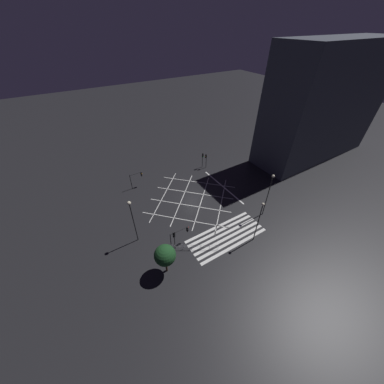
{
  "coord_description": "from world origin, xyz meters",
  "views": [
    {
      "loc": [
        -16.31,
        -26.74,
        27.09
      ],
      "look_at": [
        0.0,
        0.0,
        1.75
      ],
      "focal_mm": 20.0,
      "sensor_mm": 36.0,
      "label": 1
    }
  ],
  "objects_px": {
    "traffic_light_nw_main": "(137,177)",
    "traffic_light_sw_cross": "(174,237)",
    "traffic_light_sw_main": "(181,233)",
    "traffic_light_ne_main": "(206,158)",
    "street_lamp_far": "(132,214)",
    "street_lamp_west": "(269,189)",
    "street_tree_near": "(165,255)",
    "street_lamp_east": "(259,217)",
    "traffic_light_ne_cross": "(203,157)"
  },
  "relations": [
    {
      "from": "traffic_light_sw_main",
      "to": "street_lamp_west",
      "type": "xyz_separation_m",
      "value": [
        15.48,
        -1.95,
        3.29
      ]
    },
    {
      "from": "traffic_light_sw_cross",
      "to": "traffic_light_ne_main",
      "type": "xyz_separation_m",
      "value": [
        16.8,
        16.44,
        -0.12
      ]
    },
    {
      "from": "street_lamp_east",
      "to": "street_lamp_west",
      "type": "relative_size",
      "value": 0.91
    },
    {
      "from": "traffic_light_sw_main",
      "to": "traffic_light_ne_main",
      "type": "bearing_deg",
      "value": 46.14
    },
    {
      "from": "traffic_light_ne_cross",
      "to": "street_lamp_far",
      "type": "distance_m",
      "value": 24.16
    },
    {
      "from": "street_tree_near",
      "to": "traffic_light_sw_main",
      "type": "bearing_deg",
      "value": 37.29
    },
    {
      "from": "street_lamp_west",
      "to": "street_lamp_far",
      "type": "bearing_deg",
      "value": 163.77
    },
    {
      "from": "traffic_light_sw_cross",
      "to": "traffic_light_ne_cross",
      "type": "bearing_deg",
      "value": -43.8
    },
    {
      "from": "traffic_light_nw_main",
      "to": "street_lamp_east",
      "type": "bearing_deg",
      "value": -64.97
    },
    {
      "from": "traffic_light_ne_cross",
      "to": "street_lamp_west",
      "type": "distance_m",
      "value": 18.84
    },
    {
      "from": "traffic_light_nw_main",
      "to": "street_lamp_east",
      "type": "distance_m",
      "value": 25.02
    },
    {
      "from": "street_lamp_west",
      "to": "street_lamp_far",
      "type": "xyz_separation_m",
      "value": [
        -20.98,
        6.11,
        0.1
      ]
    },
    {
      "from": "traffic_light_sw_cross",
      "to": "street_lamp_west",
      "type": "height_order",
      "value": "street_lamp_west"
    },
    {
      "from": "traffic_light_ne_main",
      "to": "street_lamp_far",
      "type": "distance_m",
      "value": 24.41
    },
    {
      "from": "traffic_light_nw_main",
      "to": "traffic_light_ne_cross",
      "type": "height_order",
      "value": "traffic_light_ne_cross"
    },
    {
      "from": "street_lamp_east",
      "to": "street_lamp_west",
      "type": "distance_m",
      "value": 6.39
    },
    {
      "from": "traffic_light_ne_main",
      "to": "traffic_light_nw_main",
      "type": "bearing_deg",
      "value": -4.06
    },
    {
      "from": "street_lamp_west",
      "to": "street_tree_near",
      "type": "height_order",
      "value": "street_lamp_west"
    },
    {
      "from": "traffic_light_sw_cross",
      "to": "traffic_light_ne_main",
      "type": "distance_m",
      "value": 23.51
    },
    {
      "from": "street_lamp_west",
      "to": "traffic_light_sw_cross",
      "type": "bearing_deg",
      "value": 174.39
    },
    {
      "from": "traffic_light_ne_cross",
      "to": "street_lamp_east",
      "type": "bearing_deg",
      "value": -12.57
    },
    {
      "from": "traffic_light_ne_cross",
      "to": "traffic_light_ne_main",
      "type": "xyz_separation_m",
      "value": [
        0.56,
        -0.49,
        -0.11
      ]
    },
    {
      "from": "street_lamp_west",
      "to": "traffic_light_sw_main",
      "type": "bearing_deg",
      "value": 172.8
    },
    {
      "from": "traffic_light_sw_main",
      "to": "traffic_light_sw_cross",
      "type": "bearing_deg",
      "value": -166.54
    },
    {
      "from": "traffic_light_ne_cross",
      "to": "street_lamp_far",
      "type": "relative_size",
      "value": 0.45
    },
    {
      "from": "street_lamp_east",
      "to": "street_lamp_far",
      "type": "height_order",
      "value": "street_lamp_far"
    },
    {
      "from": "street_lamp_east",
      "to": "street_tree_near",
      "type": "xyz_separation_m",
      "value": [
        -14.03,
        2.26,
        -1.49
      ]
    },
    {
      "from": "street_lamp_east",
      "to": "traffic_light_nw_main",
      "type": "bearing_deg",
      "value": 115.03
    },
    {
      "from": "traffic_light_sw_cross",
      "to": "traffic_light_ne_cross",
      "type": "relative_size",
      "value": 1.0
    },
    {
      "from": "street_lamp_west",
      "to": "street_lamp_far",
      "type": "distance_m",
      "value": 21.85
    },
    {
      "from": "street_lamp_west",
      "to": "traffic_light_nw_main",
      "type": "bearing_deg",
      "value": 129.68
    },
    {
      "from": "traffic_light_nw_main",
      "to": "traffic_light_sw_cross",
      "type": "distance_m",
      "value": 17.6
    },
    {
      "from": "traffic_light_ne_cross",
      "to": "traffic_light_sw_main",
      "type": "relative_size",
      "value": 1.13
    },
    {
      "from": "traffic_light_nw_main",
      "to": "traffic_light_ne_cross",
      "type": "relative_size",
      "value": 0.93
    },
    {
      "from": "traffic_light_nw_main",
      "to": "street_tree_near",
      "type": "distance_m",
      "value": 20.61
    },
    {
      "from": "traffic_light_ne_main",
      "to": "street_lamp_far",
      "type": "relative_size",
      "value": 0.43
    },
    {
      "from": "traffic_light_sw_cross",
      "to": "street_lamp_far",
      "type": "xyz_separation_m",
      "value": [
        -4.21,
        4.46,
        3.16
      ]
    },
    {
      "from": "traffic_light_nw_main",
      "to": "traffic_light_ne_main",
      "type": "xyz_separation_m",
      "value": [
        15.98,
        -1.13,
        0.0
      ]
    },
    {
      "from": "traffic_light_sw_main",
      "to": "street_lamp_west",
      "type": "height_order",
      "value": "street_lamp_west"
    },
    {
      "from": "traffic_light_ne_main",
      "to": "street_lamp_west",
      "type": "xyz_separation_m",
      "value": [
        -0.03,
        -18.09,
        3.18
      ]
    },
    {
      "from": "traffic_light_sw_cross",
      "to": "street_lamp_east",
      "type": "xyz_separation_m",
      "value": [
        11.35,
        -4.97,
        2.42
      ]
    },
    {
      "from": "traffic_light_ne_cross",
      "to": "traffic_light_ne_main",
      "type": "height_order",
      "value": "traffic_light_ne_cross"
    },
    {
      "from": "street_lamp_far",
      "to": "street_tree_near",
      "type": "bearing_deg",
      "value": -77.91
    },
    {
      "from": "traffic_light_nw_main",
      "to": "street_lamp_far",
      "type": "height_order",
      "value": "street_lamp_far"
    },
    {
      "from": "traffic_light_nw_main",
      "to": "traffic_light_ne_main",
      "type": "relative_size",
      "value": 0.97
    },
    {
      "from": "traffic_light_sw_main",
      "to": "street_lamp_west",
      "type": "relative_size",
      "value": 0.38
    },
    {
      "from": "traffic_light_nw_main",
      "to": "street_lamp_west",
      "type": "relative_size",
      "value": 0.4
    },
    {
      "from": "traffic_light_ne_cross",
      "to": "street_lamp_east",
      "type": "height_order",
      "value": "street_lamp_east"
    },
    {
      "from": "street_lamp_west",
      "to": "street_lamp_far",
      "type": "height_order",
      "value": "street_lamp_west"
    },
    {
      "from": "traffic_light_nw_main",
      "to": "street_lamp_west",
      "type": "distance_m",
      "value": 25.18
    }
  ]
}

